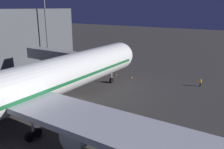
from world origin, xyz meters
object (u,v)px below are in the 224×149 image
Objects in this scene: ground_crew_near_nose_gear at (201,82)px; traffic_cone_nose_starboard at (116,74)px; traffic_cone_nose_port at (132,77)px; airliner_at_gate at (22,89)px; jet_bridge at (63,57)px; apron_floodlight_mast at (46,24)px.

traffic_cone_nose_starboard is at bearing 7.52° from ground_crew_near_nose_gear.
ground_crew_near_nose_gear is 3.14× the size of traffic_cone_nose_port.
airliner_at_gate is at bearing 85.61° from traffic_cone_nose_port.
jet_bridge is 30.83m from ground_crew_near_nose_gear.
jet_bridge is 18.92m from apron_floodlight_mast.
jet_bridge is 0.91× the size of apron_floodlight_mast.
apron_floodlight_mast is at bearing 4.20° from ground_crew_near_nose_gear.
apron_floodlight_mast is 11.84× the size of ground_crew_near_nose_gear.
apron_floodlight_mast is at bearing 1.15° from traffic_cone_nose_port.
apron_floodlight_mast is at bearing -47.78° from airliner_at_gate.
apron_floodlight_mast is (15.24, -9.42, 6.08)m from jet_bridge.
traffic_cone_nose_starboard is (19.70, 2.60, -0.68)m from ground_crew_near_nose_gear.
airliner_at_gate is 36.11m from ground_crew_near_nose_gear.
airliner_at_gate is 3.20× the size of jet_bridge.
ground_crew_near_nose_gear reaches higher than traffic_cone_nose_starboard.
airliner_at_gate is at bearing 94.39° from traffic_cone_nose_starboard.
apron_floodlight_mast reaches higher than jet_bridge.
traffic_cone_nose_starboard is (4.40, 0.00, 0.00)m from traffic_cone_nose_port.
airliner_at_gate reaches higher than ground_crew_near_nose_gear.
ground_crew_near_nose_gear is at bearing -155.62° from jet_bridge.
airliner_at_gate is 2.93× the size of apron_floodlight_mast.
traffic_cone_nose_starboard is (-8.06, -9.98, -5.35)m from jet_bridge.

